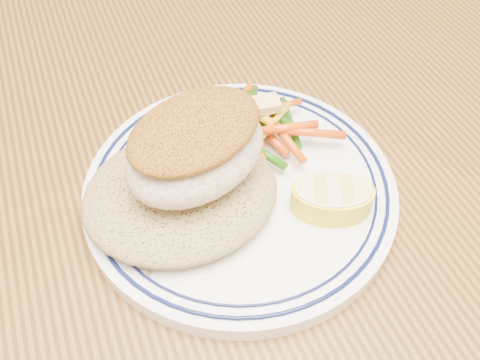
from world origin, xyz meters
name	(u,v)px	position (x,y,z in m)	size (l,w,h in m)	color
dining_table	(207,260)	(0.00, 0.00, 0.65)	(1.50, 0.90, 0.75)	#4D2E0F
plate	(240,188)	(0.03, -0.01, 0.76)	(0.25, 0.25, 0.02)	white
rice_pilaf	(180,190)	(-0.02, -0.01, 0.78)	(0.15, 0.13, 0.03)	olive
fish_fillet	(196,147)	(0.00, -0.01, 0.82)	(0.14, 0.12, 0.06)	beige
vegetable_pile	(262,125)	(0.07, 0.03, 0.78)	(0.11, 0.10, 0.03)	#1E560A
butter_pat	(266,104)	(0.07, 0.04, 0.80)	(0.02, 0.02, 0.01)	#E0C36D
lemon_wedge	(332,197)	(0.09, -0.06, 0.78)	(0.08, 0.08, 0.02)	yellow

